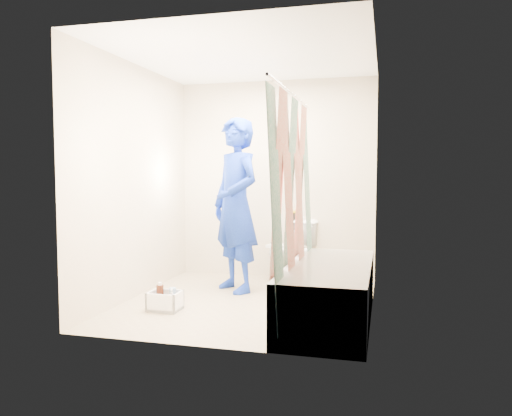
% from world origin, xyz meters
% --- Properties ---
extents(floor, '(2.60, 2.60, 0.00)m').
position_xyz_m(floor, '(0.00, 0.00, 0.00)').
color(floor, tan).
rests_on(floor, ground).
extents(ceiling, '(2.40, 2.60, 0.02)m').
position_xyz_m(ceiling, '(0.00, 0.00, 2.40)').
color(ceiling, white).
rests_on(ceiling, wall_back).
extents(wall_back, '(2.40, 0.02, 2.40)m').
position_xyz_m(wall_back, '(0.00, 1.30, 1.20)').
color(wall_back, beige).
rests_on(wall_back, ground).
extents(wall_front, '(2.40, 0.02, 2.40)m').
position_xyz_m(wall_front, '(0.00, -1.30, 1.20)').
color(wall_front, beige).
rests_on(wall_front, ground).
extents(wall_left, '(0.02, 2.60, 2.40)m').
position_xyz_m(wall_left, '(-1.20, 0.00, 1.20)').
color(wall_left, beige).
rests_on(wall_left, ground).
extents(wall_right, '(0.02, 2.60, 2.40)m').
position_xyz_m(wall_right, '(1.20, 0.00, 1.20)').
color(wall_right, beige).
rests_on(wall_right, ground).
extents(bathtub, '(0.70, 1.75, 0.50)m').
position_xyz_m(bathtub, '(0.85, -0.43, 0.27)').
color(bathtub, silver).
rests_on(bathtub, ground).
extents(curtain_rod, '(0.02, 1.90, 0.02)m').
position_xyz_m(curtain_rod, '(0.52, -0.43, 1.95)').
color(curtain_rod, silver).
rests_on(curtain_rod, wall_back).
extents(shower_curtain, '(0.06, 1.75, 1.80)m').
position_xyz_m(shower_curtain, '(0.52, -0.43, 1.02)').
color(shower_curtain, white).
rests_on(shower_curtain, curtain_rod).
extents(toilet, '(0.62, 0.81, 0.73)m').
position_xyz_m(toilet, '(0.23, 1.08, 0.36)').
color(toilet, white).
rests_on(toilet, ground).
extents(tank_lid, '(0.48, 0.33, 0.03)m').
position_xyz_m(tank_lid, '(0.19, 0.97, 0.43)').
color(tank_lid, white).
rests_on(tank_lid, toilet).
extents(tank_internals, '(0.17, 0.09, 0.24)m').
position_xyz_m(tank_internals, '(0.26, 1.28, 0.71)').
color(tank_internals, black).
rests_on(tank_internals, toilet).
extents(plumber, '(0.81, 0.79, 1.88)m').
position_xyz_m(plumber, '(-0.26, 0.46, 0.94)').
color(plumber, '#1026A9').
rests_on(plumber, ground).
extents(cleaning_caddy, '(0.29, 0.24, 0.22)m').
position_xyz_m(cleaning_caddy, '(-0.67, -0.46, 0.08)').
color(cleaning_caddy, white).
rests_on(cleaning_caddy, ground).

